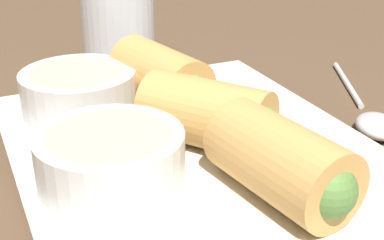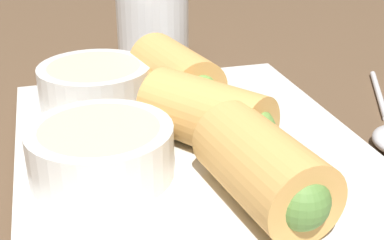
% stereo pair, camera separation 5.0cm
% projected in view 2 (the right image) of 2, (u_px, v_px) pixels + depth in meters
% --- Properties ---
extents(table_surface, '(1.80, 1.40, 0.02)m').
position_uv_depth(table_surface, '(229.00, 167.00, 0.38)').
color(table_surface, brown).
rests_on(table_surface, ground).
extents(serving_plate, '(0.28, 0.23, 0.01)m').
position_uv_depth(serving_plate, '(192.00, 154.00, 0.36)').
color(serving_plate, silver).
rests_on(serving_plate, table_surface).
extents(roll_front_left, '(0.09, 0.06, 0.04)m').
position_uv_depth(roll_front_left, '(178.00, 76.00, 0.41)').
color(roll_front_left, '#DBA356').
rests_on(roll_front_left, serving_plate).
extents(roll_front_right, '(0.09, 0.08, 0.04)m').
position_uv_depth(roll_front_right, '(212.00, 116.00, 0.34)').
color(roll_front_right, '#DBA356').
rests_on(roll_front_right, serving_plate).
extents(roll_back_left, '(0.09, 0.06, 0.04)m').
position_uv_depth(roll_back_left, '(267.00, 171.00, 0.28)').
color(roll_back_left, '#DBA356').
rests_on(roll_back_left, serving_plate).
extents(dipping_bowl_near, '(0.09, 0.09, 0.03)m').
position_uv_depth(dipping_bowl_near, '(101.00, 149.00, 0.31)').
color(dipping_bowl_near, silver).
rests_on(dipping_bowl_near, serving_plate).
extents(dipping_bowl_far, '(0.09, 0.09, 0.03)m').
position_uv_depth(dipping_bowl_far, '(95.00, 83.00, 0.41)').
color(dipping_bowl_far, silver).
rests_on(dipping_bowl_far, serving_plate).
extents(drinking_glass, '(0.07, 0.07, 0.09)m').
position_uv_depth(drinking_glass, '(153.00, 16.00, 0.53)').
color(drinking_glass, silver).
rests_on(drinking_glass, table_surface).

